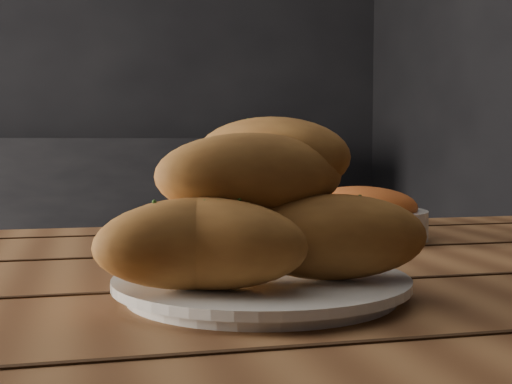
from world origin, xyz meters
name	(u,v)px	position (x,y,z in m)	size (l,w,h in m)	color
table	(199,370)	(0.67, -0.69, 0.64)	(1.37, 0.82, 0.75)	brown
plate	(261,286)	(0.70, -0.83, 0.76)	(0.26, 0.26, 0.02)	white
bread_rolls	(250,213)	(0.69, -0.84, 0.82)	(0.29, 0.26, 0.14)	#A76B2E
skillet	(266,216)	(0.82, -0.40, 0.77)	(0.41, 0.28, 0.05)	black
bowl	(359,215)	(0.92, -0.50, 0.78)	(0.19, 0.19, 0.07)	white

